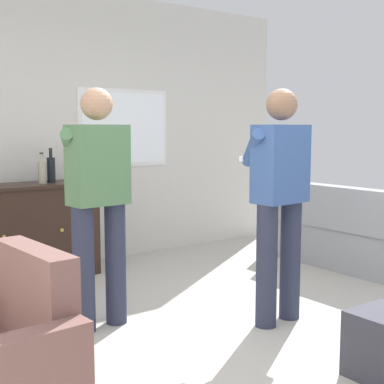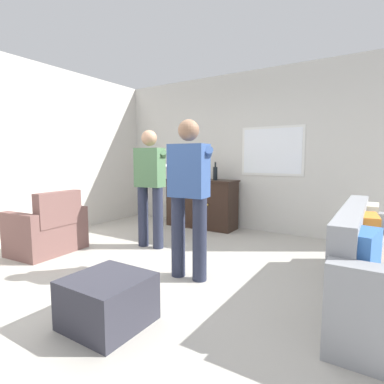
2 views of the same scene
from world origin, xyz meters
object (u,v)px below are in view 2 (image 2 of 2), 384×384
(sideboard_cabinet, at_px, (201,203))
(person_standing_right, at_px, (189,191))
(ottoman, at_px, (108,301))
(person_standing_left, at_px, (150,183))
(couch, at_px, (370,263))
(armchair, at_px, (49,232))
(bottle_liquor_amber, at_px, (215,173))
(bottle_wine_green, at_px, (208,174))

(sideboard_cabinet, xyz_separation_m, person_standing_right, (1.11, -2.15, 0.49))
(ottoman, relative_size, person_standing_left, 0.34)
(person_standing_left, bearing_deg, person_standing_right, -31.54)
(couch, height_order, armchair, armchair)
(sideboard_cabinet, xyz_separation_m, ottoman, (1.07, -3.26, -0.26))
(couch, distance_m, bottle_liquor_amber, 3.10)
(armchair, bearing_deg, sideboard_cabinet, 67.72)
(bottle_liquor_amber, bearing_deg, armchair, -117.44)
(bottle_wine_green, height_order, person_standing_left, person_standing_left)
(ottoman, bearing_deg, couch, 42.80)
(bottle_liquor_amber, relative_size, person_standing_right, 0.19)
(sideboard_cabinet, height_order, ottoman, sideboard_cabinet)
(armchair, relative_size, bottle_wine_green, 3.20)
(sideboard_cabinet, bearing_deg, couch, -31.38)
(person_standing_left, bearing_deg, armchair, -136.91)
(couch, bearing_deg, person_standing_right, -164.46)
(sideboard_cabinet, relative_size, ottoman, 2.36)
(bottle_liquor_amber, distance_m, ottoman, 3.48)
(couch, bearing_deg, bottle_liquor_amber, 145.56)
(couch, distance_m, sideboard_cabinet, 3.25)
(bottle_wine_green, xyz_separation_m, bottle_liquor_amber, (0.11, 0.06, 0.01))
(armchair, relative_size, person_standing_right, 0.55)
(person_standing_left, bearing_deg, bottle_wine_green, 84.22)
(sideboard_cabinet, bearing_deg, bottle_wine_green, -13.36)
(armchair, relative_size, person_standing_left, 0.55)
(couch, xyz_separation_m, bottle_wine_green, (-2.60, 1.65, 0.67))
(ottoman, xyz_separation_m, person_standing_right, (0.04, 1.11, 0.75))
(sideboard_cabinet, xyz_separation_m, bottle_liquor_amber, (0.28, 0.02, 0.57))
(bottle_wine_green, bearing_deg, sideboard_cabinet, 166.64)
(bottle_liquor_amber, xyz_separation_m, person_standing_left, (-0.26, -1.50, -0.09))
(person_standing_left, relative_size, person_standing_right, 1.00)
(armchair, distance_m, person_standing_left, 1.54)
(sideboard_cabinet, height_order, person_standing_right, person_standing_right)
(couch, height_order, person_standing_left, person_standing_left)
(couch, xyz_separation_m, person_standing_right, (-1.66, -0.46, 0.60))
(sideboard_cabinet, xyz_separation_m, person_standing_left, (0.02, -1.48, 0.49))
(bottle_wine_green, height_order, person_standing_right, person_standing_right)
(sideboard_cabinet, relative_size, person_standing_left, 0.80)
(couch, relative_size, person_standing_left, 1.37)
(armchair, height_order, sideboard_cabinet, sideboard_cabinet)
(armchair, distance_m, sideboard_cabinet, 2.63)
(sideboard_cabinet, relative_size, person_standing_right, 0.80)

